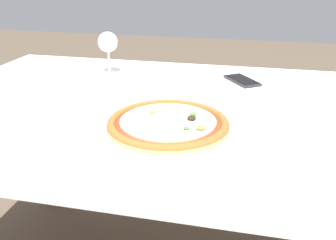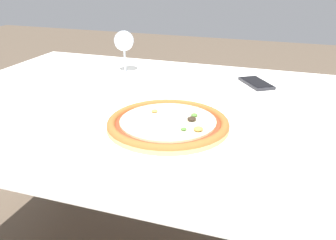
# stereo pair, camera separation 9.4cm
# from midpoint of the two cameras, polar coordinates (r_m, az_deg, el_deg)

# --- Properties ---
(dining_table) EXTENTS (1.43, 1.03, 0.73)m
(dining_table) POSITION_cam_midpoint_polar(r_m,az_deg,el_deg) (1.16, -5.40, -1.35)
(dining_table) COLOR #997047
(dining_table) RESTS_ON ground_plane
(pizza_plate) EXTENTS (0.36, 0.36, 0.04)m
(pizza_plate) POSITION_cam_midpoint_polar(r_m,az_deg,el_deg) (0.94, -2.84, -0.80)
(pizza_plate) COLOR white
(pizza_plate) RESTS_ON dining_table
(fork) EXTENTS (0.05, 0.17, 0.00)m
(fork) POSITION_cam_midpoint_polar(r_m,az_deg,el_deg) (1.02, -24.57, -1.96)
(fork) COLOR silver
(fork) RESTS_ON dining_table
(wine_glass_far_left) EXTENTS (0.07, 0.07, 0.16)m
(wine_glass_far_left) POSITION_cam_midpoint_polar(r_m,az_deg,el_deg) (1.43, -11.05, 11.37)
(wine_glass_far_left) COLOR silver
(wine_glass_far_left) RESTS_ON dining_table
(cell_phone) EXTENTS (0.14, 0.16, 0.01)m
(cell_phone) POSITION_cam_midpoint_polar(r_m,az_deg,el_deg) (1.36, 9.28, 5.94)
(cell_phone) COLOR #232328
(cell_phone) RESTS_ON dining_table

